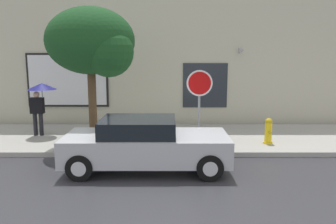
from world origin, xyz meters
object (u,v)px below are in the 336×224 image
stop_sign (200,94)px  street_tree (95,44)px  fire_hydrant (269,131)px  pedestrian_with_umbrella (41,94)px  parked_car (146,144)px

stop_sign → street_tree: bearing=169.5°
fire_hydrant → stop_sign: stop_sign is taller
fire_hydrant → pedestrian_with_umbrella: bearing=171.7°
street_tree → fire_hydrant: bearing=0.2°
pedestrian_with_umbrella → street_tree: (2.14, -1.12, 1.66)m
pedestrian_with_umbrella → street_tree: size_ratio=0.43×
pedestrian_with_umbrella → street_tree: 2.93m
parked_car → stop_sign: stop_sign is taller
fire_hydrant → street_tree: (-5.42, -0.02, 2.72)m
street_tree → parked_car: bearing=-50.3°
parked_car → stop_sign: bearing=43.1°
fire_hydrant → stop_sign: (-2.26, -0.61, 1.26)m
parked_car → fire_hydrant: 4.27m
stop_sign → fire_hydrant: bearing=15.0°
street_tree → stop_sign: (3.16, -0.59, -1.46)m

